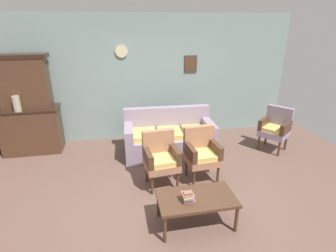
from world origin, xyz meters
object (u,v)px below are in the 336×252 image
at_px(armchair_near_couch_end, 161,157).
at_px(book_stack_on_table, 188,197).
at_px(floral_couch, 169,138).
at_px(wingback_chair_by_fireplace, 275,127).
at_px(vase_on_cabinet, 17,104).
at_px(coffee_table, 196,200).
at_px(side_cabinet, 32,130).
at_px(armchair_near_cabinet, 202,152).

xyz_separation_m(armchair_near_couch_end, book_stack_on_table, (0.16, -1.08, -0.01)).
height_order(floral_couch, wingback_chair_by_fireplace, same).
xyz_separation_m(vase_on_cabinet, armchair_near_couch_end, (2.48, -1.53, -0.58)).
xyz_separation_m(armchair_near_couch_end, coffee_table, (0.29, -1.02, -0.12)).
bearing_deg(book_stack_on_table, side_cabinet, 132.21).
bearing_deg(floral_couch, vase_on_cabinet, 170.77).
bearing_deg(book_stack_on_table, wingback_chair_by_fireplace, 38.50).
relative_size(vase_on_cabinet, floral_couch, 0.17).
xyz_separation_m(vase_on_cabinet, coffee_table, (2.77, -2.55, -0.70)).
distance_m(vase_on_cabinet, armchair_near_couch_end, 2.97).
distance_m(floral_couch, wingback_chair_by_fireplace, 2.20).
distance_m(wingback_chair_by_fireplace, coffee_table, 2.90).
distance_m(floral_couch, armchair_near_cabinet, 1.10).
distance_m(side_cabinet, floral_couch, 2.79).
bearing_deg(armchair_near_cabinet, armchair_near_couch_end, -176.41).
bearing_deg(book_stack_on_table, floral_couch, 84.75).
distance_m(floral_couch, coffee_table, 2.09).
height_order(armchair_near_cabinet, wingback_chair_by_fireplace, same).
xyz_separation_m(side_cabinet, vase_on_cabinet, (-0.12, -0.17, 0.61)).
height_order(armchair_near_couch_end, book_stack_on_table, armchair_near_couch_end).
bearing_deg(armchair_near_couch_end, wingback_chair_by_fireplace, 17.78).
height_order(vase_on_cabinet, coffee_table, vase_on_cabinet).
distance_m(floral_couch, armchair_near_couch_end, 1.14).
distance_m(armchair_near_couch_end, wingback_chair_by_fireplace, 2.66).
height_order(side_cabinet, armchair_near_couch_end, side_cabinet).
bearing_deg(vase_on_cabinet, coffee_table, -42.60).
distance_m(side_cabinet, wingback_chair_by_fireplace, 4.98).
bearing_deg(book_stack_on_table, vase_on_cabinet, 135.33).
bearing_deg(armchair_near_couch_end, book_stack_on_table, -81.67).
xyz_separation_m(armchair_near_cabinet, wingback_chair_by_fireplace, (1.84, 0.77, 0.00)).
bearing_deg(floral_couch, wingback_chair_by_fireplace, -6.73).
height_order(floral_couch, book_stack_on_table, floral_couch).
bearing_deg(armchair_near_couch_end, armchair_near_cabinet, 3.59).
xyz_separation_m(side_cabinet, armchair_near_cabinet, (3.06, -1.66, 0.03)).
distance_m(armchair_near_cabinet, book_stack_on_table, 1.24).
distance_m(vase_on_cabinet, floral_couch, 2.97).
bearing_deg(armchair_near_cabinet, side_cabinet, 151.55).
distance_m(armchair_near_couch_end, book_stack_on_table, 1.09).
bearing_deg(floral_couch, armchair_near_couch_end, -108.35).
relative_size(vase_on_cabinet, armchair_near_cabinet, 0.33).
xyz_separation_m(armchair_near_couch_end, wingback_chair_by_fireplace, (2.54, 0.81, 0.00)).
distance_m(wingback_chair_by_fireplace, book_stack_on_table, 3.04).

